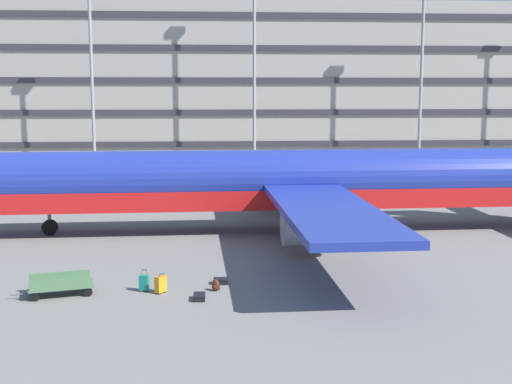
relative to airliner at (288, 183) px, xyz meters
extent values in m
plane|color=slate|center=(2.05, 1.79, -2.92)|extent=(600.00, 600.00, 0.00)
cube|color=gray|center=(2.05, 52.51, 6.76)|extent=(138.89, 17.89, 19.35)
cube|color=#2D2D33|center=(2.05, 43.46, -0.98)|extent=(137.50, 0.24, 0.70)
cube|color=#2D2D33|center=(2.05, 43.46, 2.89)|extent=(137.50, 0.24, 0.70)
cube|color=#2D2D33|center=(2.05, 43.46, 6.76)|extent=(137.50, 0.24, 0.70)
cube|color=#2D2D33|center=(2.05, 43.46, 10.63)|extent=(137.50, 0.24, 0.70)
cube|color=#2D2D33|center=(2.05, 43.46, 14.50)|extent=(137.50, 0.24, 0.70)
cylinder|color=navy|center=(-0.42, -0.01, 0.18)|extent=(36.04, 4.61, 3.60)
cube|color=red|center=(-0.42, -0.01, -0.81)|extent=(34.60, 4.49, 1.15)
cube|color=navy|center=(0.84, -9.33, -0.09)|extent=(4.82, 15.22, 0.36)
cube|color=navy|center=(0.32, 9.36, -0.09)|extent=(4.82, 15.22, 0.36)
cylinder|color=#9E9EA3|center=(0.27, -6.63, -1.38)|extent=(2.63, 2.05, 1.98)
cylinder|color=#9E9EA3|center=(-0.10, 6.63, -1.38)|extent=(2.63, 2.05, 1.98)
cylinder|color=black|center=(-14.08, -0.40, -2.47)|extent=(0.91, 0.38, 0.90)
cylinder|color=slate|center=(-14.08, -0.40, -1.82)|extent=(0.20, 0.20, 1.30)
cylinder|color=black|center=(1.06, -1.50, -2.47)|extent=(0.91, 0.38, 0.90)
cylinder|color=slate|center=(1.06, -1.50, -1.82)|extent=(0.20, 0.20, 1.30)
cylinder|color=black|center=(0.98, 1.56, -2.47)|extent=(0.91, 0.38, 0.90)
cylinder|color=slate|center=(0.98, 1.56, -1.82)|extent=(0.20, 0.20, 1.30)
cylinder|color=gray|center=(-17.74, 37.89, 6.47)|extent=(0.36, 0.36, 18.77)
cylinder|color=gray|center=(0.47, 37.89, 9.74)|extent=(0.36, 0.36, 25.31)
cylinder|color=gray|center=(19.81, 37.89, 7.45)|extent=(0.36, 0.36, 20.72)
cube|color=black|center=(-5.14, -13.65, -2.80)|extent=(0.49, 0.76, 0.23)
cube|color=black|center=(-5.13, -13.26, -2.80)|extent=(0.24, 0.04, 0.02)
cube|color=orange|center=(-6.76, -12.62, -2.53)|extent=(0.51, 0.53, 0.67)
cylinder|color=#333338|center=(-6.78, -12.77, -2.14)|extent=(0.02, 0.02, 0.12)
cylinder|color=#333338|center=(-6.62, -12.58, -2.14)|extent=(0.02, 0.02, 0.12)
cube|color=black|center=(-6.70, -12.68, -2.08)|extent=(0.19, 0.21, 0.02)
cylinder|color=black|center=(-6.97, -12.69, -2.89)|extent=(0.05, 0.05, 0.05)
cylinder|color=black|center=(-6.72, -12.41, -2.89)|extent=(0.05, 0.05, 0.05)
cylinder|color=black|center=(-6.80, -12.84, -2.89)|extent=(0.05, 0.05, 0.05)
cylinder|color=black|center=(-6.56, -12.56, -2.89)|extent=(0.05, 0.05, 0.05)
cube|color=black|center=(-4.23, -11.41, -2.79)|extent=(0.64, 0.49, 0.25)
cube|color=black|center=(-4.57, -11.41, -2.79)|extent=(0.03, 0.24, 0.02)
cube|color=#147266|center=(-7.48, -12.30, -2.55)|extent=(0.42, 0.33, 0.63)
cylinder|color=#333338|center=(-7.36, -12.25, -2.12)|extent=(0.02, 0.02, 0.22)
cylinder|color=#333338|center=(-7.57, -12.21, -2.12)|extent=(0.02, 0.02, 0.22)
cube|color=black|center=(-7.47, -12.23, -2.02)|extent=(0.21, 0.06, 0.02)
cylinder|color=black|center=(-7.35, -12.44, -2.89)|extent=(0.03, 0.05, 0.05)
cylinder|color=black|center=(-7.65, -12.38, -2.89)|extent=(0.03, 0.05, 0.05)
cylinder|color=black|center=(-7.31, -12.23, -2.89)|extent=(0.03, 0.05, 0.05)
cylinder|color=black|center=(-7.61, -12.17, -2.89)|extent=(0.03, 0.05, 0.05)
ellipsoid|color=#592619|center=(-4.46, -12.47, -2.67)|extent=(0.43, 0.43, 0.50)
ellipsoid|color=#592619|center=(-4.53, -12.54, -2.74)|extent=(0.26, 0.26, 0.22)
torus|color=black|center=(-4.44, -12.44, -2.41)|extent=(0.07, 0.06, 0.08)
cube|color=black|center=(-4.31, -12.46, -2.67)|extent=(0.04, 0.04, 0.42)
cube|color=black|center=(-4.46, -12.32, -2.67)|extent=(0.04, 0.04, 0.42)
cube|color=#4C724C|center=(-10.86, -12.62, -2.50)|extent=(2.84, 1.91, 0.12)
cylinder|color=#4C4C51|center=(-12.45, -13.03, -2.74)|extent=(0.69, 0.22, 0.05)
cube|color=#4C724C|center=(-10.70, -13.22, -2.30)|extent=(2.40, 0.66, 0.40)
cube|color=#4C724C|center=(-11.01, -12.02, -2.30)|extent=(2.40, 0.66, 0.40)
cylinder|color=black|center=(-11.73, -13.41, -2.74)|extent=(0.37, 0.19, 0.36)
cylinder|color=black|center=(-12.00, -12.34, -2.74)|extent=(0.37, 0.19, 0.36)
cylinder|color=black|center=(-9.71, -12.89, -2.74)|extent=(0.37, 0.19, 0.36)
cylinder|color=black|center=(-9.99, -11.82, -2.74)|extent=(0.37, 0.19, 0.36)
camera|label=1|loc=(-4.66, -40.41, 5.43)|focal=47.88mm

